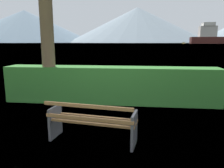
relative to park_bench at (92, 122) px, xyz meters
The scene contains 6 objects.
ground_plane 0.43m from the park_bench, 81.24° to the left, with size 1400.00×1400.00×0.00m, color olive.
water_surface 307.32m from the park_bench, 90.00° to the left, with size 620.00×620.00×0.00m, color #6B8EA3.
park_bench is the anchor object (origin of this frame).
hedge_row 3.02m from the park_bench, 89.82° to the left, with size 7.05×0.81×1.20m, color #2D6B28.
fishing_boat_near 249.05m from the park_bench, 78.15° to the left, with size 4.28×2.77×1.86m.
distant_hills 572.91m from the park_bench, 96.22° to the left, with size 904.38×364.55×85.26m.
Camera 1 is at (0.86, -4.15, 2.02)m, focal length 34.95 mm.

